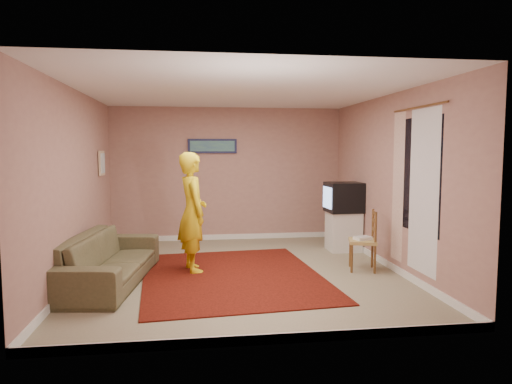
{
  "coord_description": "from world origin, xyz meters",
  "views": [
    {
      "loc": [
        -0.64,
        -6.47,
        1.78
      ],
      "look_at": [
        0.31,
        0.6,
        1.12
      ],
      "focal_mm": 32.0,
      "sensor_mm": 36.0,
      "label": 1
    }
  ],
  "objects": [
    {
      "name": "baseboard_right",
      "position": [
        2.24,
        0.0,
        0.05
      ],
      "size": [
        0.02,
        5.0,
        0.1
      ],
      "primitive_type": "cube",
      "color": "white",
      "rests_on": "ground"
    },
    {
      "name": "blue_throw",
      "position": [
        1.97,
        1.79,
        0.69
      ],
      "size": [
        0.37,
        0.05,
        0.39
      ],
      "primitive_type": "cube",
      "color": "#9BC5FF",
      "rests_on": "chair_a"
    },
    {
      "name": "wall_front",
      "position": [
        0.0,
        -2.5,
        1.3
      ],
      "size": [
        4.5,
        0.02,
        2.6
      ],
      "primitive_type": "cube",
      "color": "#A87C6E",
      "rests_on": "ground"
    },
    {
      "name": "wall_back",
      "position": [
        0.0,
        2.5,
        1.3
      ],
      "size": [
        4.5,
        0.02,
        2.6
      ],
      "primitive_type": "cube",
      "color": "#A87C6E",
      "rests_on": "ground"
    },
    {
      "name": "ceiling",
      "position": [
        0.0,
        0.0,
        2.6
      ],
      "size": [
        4.5,
        5.0,
        0.02
      ],
      "primitive_type": "cube",
      "color": "white",
      "rests_on": "wall_back"
    },
    {
      "name": "curtain_rod",
      "position": [
        2.2,
        -0.9,
        2.32
      ],
      "size": [
        0.02,
        1.4,
        0.02
      ],
      "primitive_type": "cylinder",
      "rotation": [
        1.57,
        0.0,
        0.0
      ],
      "color": "brown",
      "rests_on": "wall_right"
    },
    {
      "name": "picture_left",
      "position": [
        -2.22,
        1.6,
        1.55
      ],
      "size": [
        0.04,
        0.38,
        0.42
      ],
      "color": "beige",
      "rests_on": "wall_left"
    },
    {
      "name": "baseboard_left",
      "position": [
        -2.24,
        0.0,
        0.05
      ],
      "size": [
        0.02,
        5.0,
        0.1
      ],
      "primitive_type": "cube",
      "color": "white",
      "rests_on": "ground"
    },
    {
      "name": "person",
      "position": [
        -0.68,
        0.17,
        0.87
      ],
      "size": [
        0.57,
        0.72,
        1.74
      ],
      "primitive_type": "imported",
      "rotation": [
        0.0,
        0.0,
        1.83
      ],
      "color": "yellow",
      "rests_on": "ground"
    },
    {
      "name": "chair_a",
      "position": [
        1.97,
        1.6,
        0.52
      ],
      "size": [
        0.42,
        0.4,
        0.46
      ],
      "rotation": [
        0.0,
        0.0,
        0.11
      ],
      "color": "tan",
      "rests_on": "ground"
    },
    {
      "name": "picture_back",
      "position": [
        -0.3,
        2.47,
        1.85
      ],
      "size": [
        0.95,
        0.04,
        0.28
      ],
      "color": "#15173B",
      "rests_on": "wall_back"
    },
    {
      "name": "wall_left",
      "position": [
        -2.25,
        0.0,
        1.3
      ],
      "size": [
        0.02,
        5.0,
        2.6
      ],
      "primitive_type": "cube",
      "color": "#A87C6E",
      "rests_on": "ground"
    },
    {
      "name": "sofa",
      "position": [
        -1.8,
        -0.3,
        0.33
      ],
      "size": [
        1.16,
        2.35,
        0.66
      ],
      "primitive_type": "imported",
      "rotation": [
        0.0,
        0.0,
        1.44
      ],
      "color": "brown",
      "rests_on": "ground"
    },
    {
      "name": "area_rug",
      "position": [
        -0.14,
        -0.19,
        0.01
      ],
      "size": [
        2.69,
        3.25,
        0.02
      ],
      "primitive_type": "cube",
      "rotation": [
        0.0,
        0.0,
        0.08
      ],
      "color": "black",
      "rests_on": "ground"
    },
    {
      "name": "tv_cabinet",
      "position": [
        1.95,
        1.21,
        0.34
      ],
      "size": [
        0.54,
        0.49,
        0.69
      ],
      "primitive_type": "cube",
      "color": "silver",
      "rests_on": "ground"
    },
    {
      "name": "dvd_player",
      "position": [
        1.97,
        1.6,
        0.46
      ],
      "size": [
        0.38,
        0.3,
        0.06
      ],
      "primitive_type": "cube",
      "rotation": [
        0.0,
        0.0,
        0.16
      ],
      "color": "#B3B3B8",
      "rests_on": "chair_a"
    },
    {
      "name": "curtain_sheer",
      "position": [
        2.23,
        -1.05,
        1.25
      ],
      "size": [
        0.01,
        0.75,
        2.1
      ],
      "primitive_type": "cube",
      "color": "silver",
      "rests_on": "wall_right"
    },
    {
      "name": "curtain_floral",
      "position": [
        2.21,
        -0.35,
        1.25
      ],
      "size": [
        0.01,
        0.35,
        2.1
      ],
      "primitive_type": "cube",
      "color": "white",
      "rests_on": "wall_right"
    },
    {
      "name": "window",
      "position": [
        2.24,
        -0.9,
        1.45
      ],
      "size": [
        0.01,
        1.1,
        1.5
      ],
      "primitive_type": "cube",
      "color": "black",
      "rests_on": "wall_right"
    },
    {
      "name": "chair_b",
      "position": [
        1.8,
        -0.11,
        0.55
      ],
      "size": [
        0.48,
        0.49,
        0.49
      ],
      "rotation": [
        0.0,
        0.0,
        -1.84
      ],
      "color": "tan",
      "rests_on": "ground"
    },
    {
      "name": "game_console",
      "position": [
        1.8,
        -0.11,
        0.48
      ],
      "size": [
        0.27,
        0.23,
        0.05
      ],
      "primitive_type": "cube",
      "rotation": [
        0.0,
        0.0,
        0.28
      ],
      "color": "silver",
      "rests_on": "chair_b"
    },
    {
      "name": "baseboard_back",
      "position": [
        0.0,
        2.49,
        0.05
      ],
      "size": [
        4.5,
        0.02,
        0.1
      ],
      "primitive_type": "cube",
      "color": "white",
      "rests_on": "ground"
    },
    {
      "name": "crt_tv",
      "position": [
        1.94,
        1.21,
        0.95
      ],
      "size": [
        0.63,
        0.56,
        0.52
      ],
      "rotation": [
        0.0,
        0.0,
        0.03
      ],
      "color": "black",
      "rests_on": "tv_cabinet"
    },
    {
      "name": "baseboard_front",
      "position": [
        0.0,
        -2.49,
        0.05
      ],
      "size": [
        4.5,
        0.02,
        0.1
      ],
      "primitive_type": "cube",
      "color": "white",
      "rests_on": "ground"
    },
    {
      "name": "wall_right",
      "position": [
        2.25,
        0.0,
        1.3
      ],
      "size": [
        0.02,
        5.0,
        2.6
      ],
      "primitive_type": "cube",
      "color": "#A87C6E",
      "rests_on": "ground"
    },
    {
      "name": "ground",
      "position": [
        0.0,
        0.0,
        0.0
      ],
      "size": [
        5.0,
        5.0,
        0.0
      ],
      "primitive_type": "plane",
      "color": "gray",
      "rests_on": "ground"
    }
  ]
}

